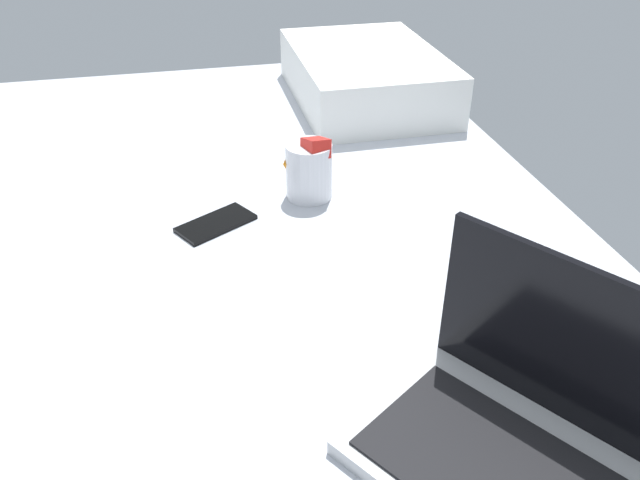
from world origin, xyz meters
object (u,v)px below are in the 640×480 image
Objects in this scene: laptop at (525,433)px; snack_cup at (309,169)px; pillow at (366,76)px; cell_phone at (217,223)px.

snack_cup is at bearing 155.34° from laptop.
pillow is at bearing 138.98° from laptop.
laptop is 3.01× the size of snack_cup.
laptop is 67.51cm from snack_cup.
pillow is (-55.42, 44.41, 6.10)cm from cell_phone.
laptop reaches higher than cell_phone.
cell_phone is (-59.62, -29.36, -4.01)cm from laptop.
laptop is at bearing -7.45° from pillow.
snack_cup reaches higher than pillow.
pillow is at bearing -69.02° from cell_phone.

